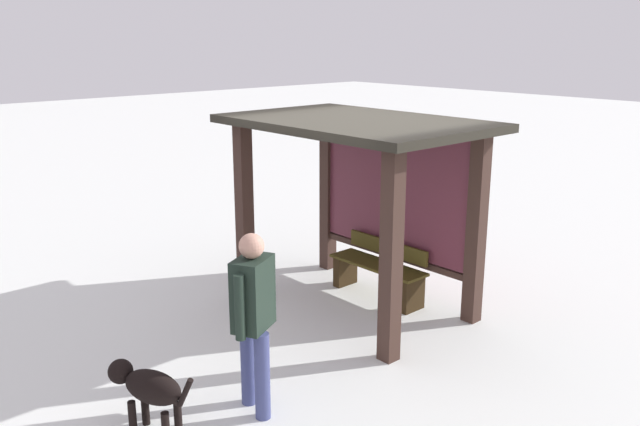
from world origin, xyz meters
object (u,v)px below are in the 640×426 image
at_px(bench_left_inside, 379,271).
at_px(person_walking, 253,310).
at_px(bus_shelter, 366,165).
at_px(dog, 148,388).

distance_m(bench_left_inside, person_walking, 3.15).
bearing_deg(bus_shelter, person_walking, -66.40).
height_order(person_walking, dog, person_walking).
bearing_deg(person_walking, bus_shelter, 113.60).
relative_size(bus_shelter, person_walking, 1.83).
bearing_deg(dog, person_walking, 70.00).
xyz_separation_m(bus_shelter, person_walking, (1.13, -2.58, -0.82)).
height_order(bus_shelter, dog, bus_shelter).
relative_size(person_walking, dog, 1.97).
height_order(bench_left_inside, dog, bench_left_inside).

